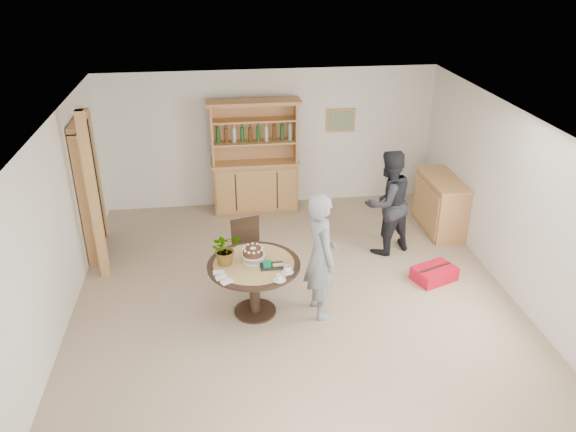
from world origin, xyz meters
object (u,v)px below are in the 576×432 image
Objects in this scene: sideboard at (440,204)px; hutch at (255,174)px; red_suitcase at (434,274)px; teen_boy at (321,256)px; dining_chair at (248,247)px; dining_table at (254,273)px; adult_person at (388,202)px.

hutch is at bearing 157.79° from sideboard.
sideboard reaches higher than red_suitcase.
teen_boy is at bearing -139.24° from sideboard.
dining_table is at bearing -104.32° from dining_chair.
sideboard is 1.33× the size of dining_chair.
dining_table is at bearing 74.12° from teen_boy.
hutch is at bearing 85.25° from dining_table.
adult_person is (2.20, 0.58, 0.31)m from dining_chair.
teen_boy is (0.58, -3.36, 0.17)m from hutch.
teen_boy is at bearing -62.57° from dining_chair.
hutch is 3.42m from teen_boy.
red_suitcase is (1.81, 0.56, -0.76)m from teen_boy.
sideboard reaches higher than dining_table.
hutch is 2.90× the size of red_suitcase.
dining_chair is 2.74m from red_suitcase.
dining_table reaches higher than red_suitcase.
hutch is 3.29m from sideboard.
hutch is 2.16× the size of dining_chair.
red_suitcase is at bearing -49.55° from hutch.
red_suitcase is (0.48, -0.95, -0.74)m from adult_person.
hutch reaches higher than dining_table.
red_suitcase is at bearing 94.32° from adult_person.
teen_boy is at bearing 175.90° from red_suitcase.
teen_boy reaches higher than dining_chair.
dining_table is at bearing 10.20° from adult_person.
dining_table is at bearing -148.60° from sideboard.
hutch is 2.46m from dining_chair.
dining_table is at bearing 168.51° from red_suitcase.
teen_boy is (-2.46, -2.12, 0.39)m from sideboard.
dining_chair is at bearing -160.28° from sideboard.
sideboard is at bearing -22.21° from hutch.
dining_chair is 0.56× the size of adult_person.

